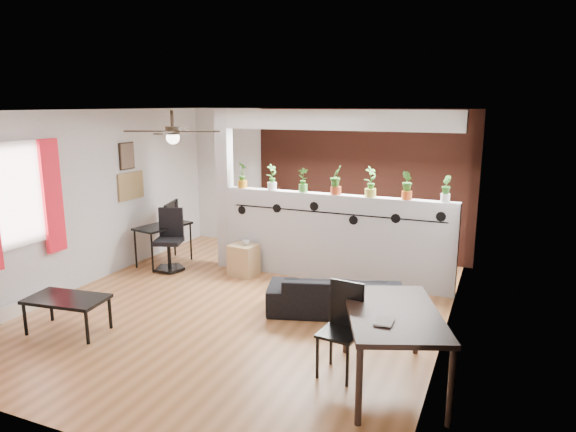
{
  "coord_description": "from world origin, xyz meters",
  "views": [
    {
      "loc": [
        3.11,
        -5.76,
        2.68
      ],
      "look_at": [
        0.4,
        0.6,
        1.16
      ],
      "focal_mm": 32.0,
      "sensor_mm": 36.0,
      "label": 1
    }
  ],
  "objects_px": {
    "potted_plant_4": "(371,181)",
    "sofa": "(335,295)",
    "potted_plant_5": "(407,184)",
    "potted_plant_6": "(446,188)",
    "office_chair": "(170,244)",
    "potted_plant_3": "(336,179)",
    "potted_plant_1": "(272,176)",
    "dining_table": "(393,319)",
    "cup": "(246,242)",
    "folding_chair": "(343,320)",
    "ceiling_fan": "(173,133)",
    "coffee_table": "(67,301)",
    "computer_desk": "(163,229)",
    "potted_plant_2": "(303,179)",
    "potted_plant_0": "(242,174)",
    "cube_shelf": "(244,260)"
  },
  "relations": [
    {
      "from": "potted_plant_5",
      "to": "cube_shelf",
      "type": "bearing_deg",
      "value": -172.13
    },
    {
      "from": "office_chair",
      "to": "potted_plant_5",
      "type": "bearing_deg",
      "value": 8.82
    },
    {
      "from": "potted_plant_0",
      "to": "cup",
      "type": "height_order",
      "value": "potted_plant_0"
    },
    {
      "from": "potted_plant_2",
      "to": "folding_chair",
      "type": "relative_size",
      "value": 0.4
    },
    {
      "from": "potted_plant_5",
      "to": "sofa",
      "type": "relative_size",
      "value": 0.25
    },
    {
      "from": "ceiling_fan",
      "to": "potted_plant_4",
      "type": "xyz_separation_m",
      "value": [
        2.13,
        1.8,
        -0.73
      ]
    },
    {
      "from": "potted_plant_1",
      "to": "cup",
      "type": "distance_m",
      "value": 1.12
    },
    {
      "from": "cup",
      "to": "potted_plant_1",
      "type": "bearing_deg",
      "value": 48.41
    },
    {
      "from": "sofa",
      "to": "potted_plant_0",
      "type": "bearing_deg",
      "value": -48.24
    },
    {
      "from": "potted_plant_3",
      "to": "coffee_table",
      "type": "xyz_separation_m",
      "value": [
        -2.35,
        -3.02,
        -1.2
      ]
    },
    {
      "from": "potted_plant_3",
      "to": "dining_table",
      "type": "xyz_separation_m",
      "value": [
        1.45,
        -2.69,
        -0.9
      ]
    },
    {
      "from": "office_chair",
      "to": "potted_plant_3",
      "type": "bearing_deg",
      "value": 12.25
    },
    {
      "from": "cup",
      "to": "office_chair",
      "type": "distance_m",
      "value": 1.31
    },
    {
      "from": "potted_plant_5",
      "to": "office_chair",
      "type": "distance_m",
      "value": 3.9
    },
    {
      "from": "potted_plant_4",
      "to": "dining_table",
      "type": "distance_m",
      "value": 2.98
    },
    {
      "from": "sofa",
      "to": "folding_chair",
      "type": "height_order",
      "value": "folding_chair"
    },
    {
      "from": "sofa",
      "to": "dining_table",
      "type": "height_order",
      "value": "dining_table"
    },
    {
      "from": "potted_plant_2",
      "to": "cube_shelf",
      "type": "bearing_deg",
      "value": -158.84
    },
    {
      "from": "potted_plant_0",
      "to": "office_chair",
      "type": "distance_m",
      "value": 1.66
    },
    {
      "from": "potted_plant_6",
      "to": "computer_desk",
      "type": "relative_size",
      "value": 0.36
    },
    {
      "from": "potted_plant_2",
      "to": "office_chair",
      "type": "height_order",
      "value": "potted_plant_2"
    },
    {
      "from": "office_chair",
      "to": "sofa",
      "type": "bearing_deg",
      "value": -11.72
    },
    {
      "from": "ceiling_fan",
      "to": "potted_plant_5",
      "type": "xyz_separation_m",
      "value": [
        2.65,
        1.8,
        -0.75
      ]
    },
    {
      "from": "potted_plant_3",
      "to": "sofa",
      "type": "relative_size",
      "value": 0.27
    },
    {
      "from": "potted_plant_3",
      "to": "cup",
      "type": "height_order",
      "value": "potted_plant_3"
    },
    {
      "from": "coffee_table",
      "to": "potted_plant_5",
      "type": "bearing_deg",
      "value": 41.57
    },
    {
      "from": "potted_plant_3",
      "to": "dining_table",
      "type": "relative_size",
      "value": 0.27
    },
    {
      "from": "ceiling_fan",
      "to": "potted_plant_0",
      "type": "xyz_separation_m",
      "value": [
        0.02,
        1.8,
        -0.74
      ]
    },
    {
      "from": "potted_plant_1",
      "to": "ceiling_fan",
      "type": "bearing_deg",
      "value": -106.89
    },
    {
      "from": "potted_plant_5",
      "to": "computer_desk",
      "type": "distance_m",
      "value": 4.11
    },
    {
      "from": "potted_plant_1",
      "to": "coffee_table",
      "type": "bearing_deg",
      "value": -113.26
    },
    {
      "from": "cup",
      "to": "folding_chair",
      "type": "bearing_deg",
      "value": -44.91
    },
    {
      "from": "sofa",
      "to": "folding_chair",
      "type": "relative_size",
      "value": 1.76
    },
    {
      "from": "potted_plant_2",
      "to": "office_chair",
      "type": "bearing_deg",
      "value": -164.83
    },
    {
      "from": "cup",
      "to": "office_chair",
      "type": "relative_size",
      "value": 0.12
    },
    {
      "from": "potted_plant_2",
      "to": "computer_desk",
      "type": "xyz_separation_m",
      "value": [
        -2.41,
        -0.34,
        -0.94
      ]
    },
    {
      "from": "cube_shelf",
      "to": "cup",
      "type": "bearing_deg",
      "value": 5.55
    },
    {
      "from": "folding_chair",
      "to": "sofa",
      "type": "bearing_deg",
      "value": 110.66
    },
    {
      "from": "potted_plant_0",
      "to": "cup",
      "type": "xyz_separation_m",
      "value": [
        0.22,
        -0.34,
        -1.03
      ]
    },
    {
      "from": "potted_plant_3",
      "to": "potted_plant_1",
      "type": "bearing_deg",
      "value": 180.0
    },
    {
      "from": "potted_plant_0",
      "to": "potted_plant_6",
      "type": "xyz_separation_m",
      "value": [
        3.16,
        0.0,
        -0.03
      ]
    },
    {
      "from": "folding_chair",
      "to": "potted_plant_0",
      "type": "bearing_deg",
      "value": 133.8
    },
    {
      "from": "potted_plant_1",
      "to": "potted_plant_4",
      "type": "distance_m",
      "value": 1.58
    },
    {
      "from": "cube_shelf",
      "to": "computer_desk",
      "type": "xyz_separation_m",
      "value": [
        -1.53,
        -0.0,
        0.36
      ]
    },
    {
      "from": "potted_plant_4",
      "to": "sofa",
      "type": "relative_size",
      "value": 0.27
    },
    {
      "from": "potted_plant_3",
      "to": "potted_plant_4",
      "type": "relative_size",
      "value": 0.99
    },
    {
      "from": "coffee_table",
      "to": "cup",
      "type": "bearing_deg",
      "value": 69.6
    },
    {
      "from": "potted_plant_5",
      "to": "potted_plant_6",
      "type": "bearing_deg",
      "value": 0.0
    },
    {
      "from": "sofa",
      "to": "potted_plant_3",
      "type": "bearing_deg",
      "value": -88.43
    },
    {
      "from": "potted_plant_2",
      "to": "sofa",
      "type": "height_order",
      "value": "potted_plant_2"
    }
  ]
}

